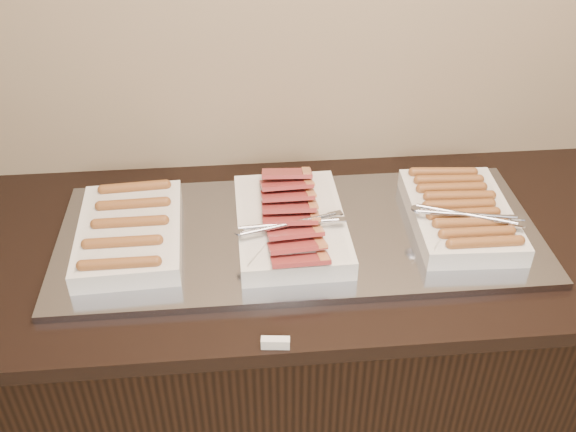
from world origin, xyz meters
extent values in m
cube|color=black|center=(0.00, 2.13, 0.43)|extent=(2.00, 0.70, 0.86)
cube|color=black|center=(0.00, 2.13, 0.88)|extent=(2.06, 0.76, 0.04)
cube|color=#9598A3|center=(-0.01, 2.13, 0.91)|extent=(1.20, 0.50, 0.02)
cube|color=silver|center=(-0.42, 2.13, 0.95)|extent=(0.26, 0.38, 0.05)
cylinder|color=#94602D|center=(-0.42, 1.98, 0.98)|extent=(0.16, 0.03, 0.03)
cylinder|color=#94602D|center=(-0.43, 2.05, 0.98)|extent=(0.16, 0.03, 0.03)
cylinder|color=#94602D|center=(-0.42, 2.13, 0.98)|extent=(0.16, 0.03, 0.03)
cylinder|color=#94602D|center=(-0.42, 2.21, 0.98)|extent=(0.16, 0.03, 0.03)
cylinder|color=#94602D|center=(-0.42, 2.28, 0.98)|extent=(0.16, 0.04, 0.03)
cube|color=silver|center=(-0.03, 2.13, 0.95)|extent=(0.27, 0.40, 0.05)
cube|color=#A5353E|center=(-0.02, 1.97, 0.97)|extent=(0.13, 0.09, 0.04)
cube|color=#A5353E|center=(-0.03, 2.01, 0.97)|extent=(0.14, 0.10, 0.04)
cube|color=#A5353E|center=(-0.02, 2.06, 0.98)|extent=(0.14, 0.10, 0.04)
cube|color=#A5353E|center=(-0.03, 2.11, 0.98)|extent=(0.13, 0.09, 0.04)
cube|color=#A5353E|center=(-0.03, 2.15, 0.98)|extent=(0.13, 0.09, 0.04)
cube|color=#A5353E|center=(-0.03, 2.20, 0.99)|extent=(0.13, 0.09, 0.04)
cube|color=#A5353E|center=(-0.03, 2.25, 0.99)|extent=(0.14, 0.09, 0.04)
cube|color=#A5353E|center=(-0.02, 2.29, 0.99)|extent=(0.14, 0.10, 0.04)
cube|color=silver|center=(0.40, 2.13, 0.95)|extent=(0.26, 0.38, 0.05)
cylinder|color=#94602D|center=(0.41, 1.98, 0.98)|extent=(0.16, 0.03, 0.03)
cylinder|color=#94602D|center=(0.40, 2.02, 0.98)|extent=(0.16, 0.03, 0.03)
cylinder|color=#94602D|center=(0.40, 2.05, 0.98)|extent=(0.16, 0.03, 0.03)
cylinder|color=#94602D|center=(0.40, 2.09, 0.98)|extent=(0.16, 0.03, 0.03)
cylinder|color=#94602D|center=(0.40, 2.13, 0.98)|extent=(0.16, 0.03, 0.03)
cylinder|color=#94602D|center=(0.41, 2.17, 0.98)|extent=(0.16, 0.04, 0.03)
cylinder|color=#94602D|center=(0.40, 2.21, 0.98)|extent=(0.16, 0.03, 0.03)
cylinder|color=#94602D|center=(0.41, 2.24, 0.98)|extent=(0.16, 0.04, 0.03)
cylinder|color=#94602D|center=(0.40, 2.28, 0.98)|extent=(0.16, 0.04, 0.03)
cube|color=silver|center=(-0.09, 1.77, 0.91)|extent=(0.06, 0.02, 0.02)
camera|label=1|loc=(-0.15, 0.86, 1.90)|focal=40.00mm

